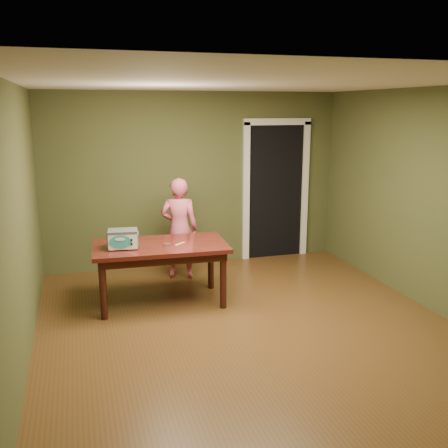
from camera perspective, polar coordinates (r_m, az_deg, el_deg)
The scene contains 8 objects.
floor at distance 5.60m, azimuth 2.91°, elevation -11.78°, with size 5.00×5.00×0.00m, color #593719.
room_shell at distance 5.12m, azimuth 3.13°, elevation 5.81°, with size 4.52×5.02×2.61m.
doorway at distance 8.24m, azimuth 5.12°, elevation 4.00°, with size 1.10×0.66×2.25m.
dining_table at distance 6.12m, azimuth -7.27°, elevation -3.19°, with size 1.64×0.98×0.75m.
toy_oven at distance 5.95m, azimuth -11.48°, elevation -1.61°, with size 0.38×0.28×0.22m.
baking_pan at distance 6.02m, azimuth -6.48°, elevation -2.32°, with size 0.10×0.10×0.02m.
spatula at distance 6.06m, azimuth -5.07°, elevation -2.27°, with size 0.18×0.03×0.01m, color #DFDC61.
child at distance 6.99m, azimuth -5.12°, elevation -0.52°, with size 0.52×0.34×1.43m, color #E15C77.
Camera 1 is at (-1.71, -4.78, 2.36)m, focal length 40.00 mm.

